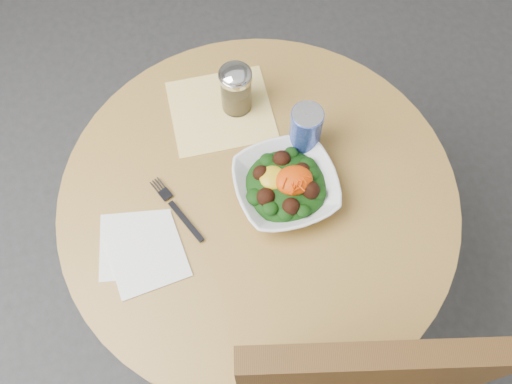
# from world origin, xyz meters

# --- Properties ---
(ground) EXTENTS (6.00, 6.00, 0.00)m
(ground) POSITION_xyz_m (0.00, 0.00, 0.00)
(ground) COLOR #303032
(ground) RESTS_ON ground
(table) EXTENTS (0.90, 0.90, 0.75)m
(table) POSITION_xyz_m (0.00, 0.00, 0.55)
(table) COLOR black
(table) RESTS_ON ground
(cloth_napkin) EXTENTS (0.25, 0.23, 0.00)m
(cloth_napkin) POSITION_xyz_m (-0.02, 0.24, 0.75)
(cloth_napkin) COLOR #E4AB0C
(cloth_napkin) RESTS_ON table
(paper_napkins) EXTENTS (0.19, 0.21, 0.00)m
(paper_napkins) POSITION_xyz_m (-0.28, -0.05, 0.75)
(paper_napkins) COLOR white
(paper_napkins) RESTS_ON table
(salad_bowl) EXTENTS (0.23, 0.23, 0.08)m
(salad_bowl) POSITION_xyz_m (0.06, -0.00, 0.78)
(salad_bowl) COLOR white
(salad_bowl) RESTS_ON table
(fork) EXTENTS (0.09, 0.18, 0.00)m
(fork) POSITION_xyz_m (-0.18, 0.02, 0.76)
(fork) COLOR black
(fork) RESTS_ON table
(spice_shaker) EXTENTS (0.08, 0.08, 0.14)m
(spice_shaker) POSITION_xyz_m (0.02, 0.25, 0.82)
(spice_shaker) COLOR silver
(spice_shaker) RESTS_ON table
(beverage_can) EXTENTS (0.07, 0.07, 0.14)m
(beverage_can) POSITION_xyz_m (0.14, 0.10, 0.82)
(beverage_can) COLOR navy
(beverage_can) RESTS_ON table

